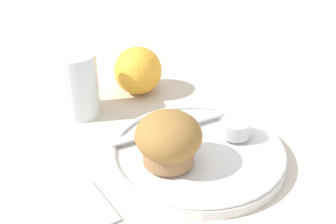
{
  "coord_description": "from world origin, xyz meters",
  "views": [
    {
      "loc": [
        -0.32,
        -0.45,
        0.4
      ],
      "look_at": [
        -0.01,
        0.03,
        0.06
      ],
      "focal_mm": 50.0,
      "sensor_mm": 36.0,
      "label": 1
    }
  ],
  "objects_px": {
    "muffin": "(168,139)",
    "butter_knife": "(171,127)",
    "orange_fruit": "(138,71)",
    "juice_glass": "(77,84)"
  },
  "relations": [
    {
      "from": "muffin",
      "to": "butter_knife",
      "type": "distance_m",
      "value": 0.09
    },
    {
      "from": "butter_knife",
      "to": "juice_glass",
      "type": "distance_m",
      "value": 0.17
    },
    {
      "from": "orange_fruit",
      "to": "juice_glass",
      "type": "bearing_deg",
      "value": -175.7
    },
    {
      "from": "orange_fruit",
      "to": "muffin",
      "type": "bearing_deg",
      "value": -110.04
    },
    {
      "from": "muffin",
      "to": "juice_glass",
      "type": "xyz_separation_m",
      "value": [
        -0.04,
        0.21,
        -0.0
      ]
    },
    {
      "from": "muffin",
      "to": "butter_knife",
      "type": "xyz_separation_m",
      "value": [
        0.05,
        0.07,
        -0.03
      ]
    },
    {
      "from": "muffin",
      "to": "orange_fruit",
      "type": "distance_m",
      "value": 0.24
    },
    {
      "from": "muffin",
      "to": "butter_knife",
      "type": "height_order",
      "value": "muffin"
    },
    {
      "from": "orange_fruit",
      "to": "juice_glass",
      "type": "height_order",
      "value": "juice_glass"
    },
    {
      "from": "butter_knife",
      "to": "orange_fruit",
      "type": "xyz_separation_m",
      "value": [
        0.03,
        0.16,
        0.02
      ]
    }
  ]
}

